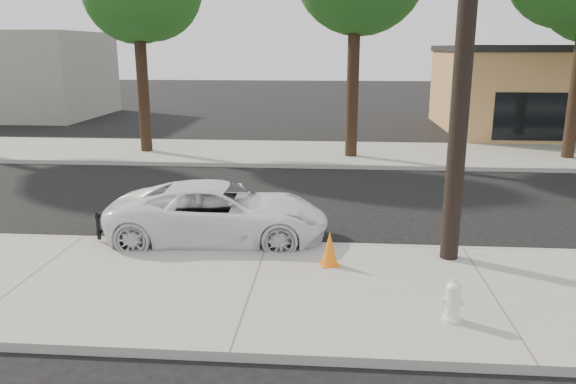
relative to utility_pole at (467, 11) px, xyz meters
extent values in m
plane|color=black|center=(-3.60, 2.70, -4.70)|extent=(120.00, 120.00, 0.00)
cube|color=gray|center=(-3.60, -1.60, -4.62)|extent=(90.00, 4.40, 0.15)
cube|color=gray|center=(-3.60, 11.20, -4.62)|extent=(90.00, 5.00, 0.15)
cube|color=#9E9B93|center=(-3.60, 0.60, -4.62)|extent=(90.00, 0.12, 0.16)
cylinder|color=black|center=(0.00, 0.00, -0.05)|extent=(0.34, 0.34, 9.00)
cylinder|color=black|center=(-9.60, 10.90, -2.42)|extent=(0.44, 0.44, 4.25)
sphere|color=#173F12|center=(-9.60, 10.90, 1.10)|extent=(4.20, 4.20, 4.20)
cylinder|color=black|center=(-1.60, 10.50, -2.17)|extent=(0.44, 0.44, 4.75)
cylinder|color=black|center=(6.40, 10.80, -2.35)|extent=(0.44, 0.44, 4.40)
imported|color=white|center=(-4.68, 0.98, -4.05)|extent=(4.77, 2.40, 1.30)
cylinder|color=white|center=(-0.46, -2.63, -4.52)|extent=(0.30, 0.30, 0.06)
cylinder|color=white|center=(-0.46, -2.63, -4.29)|extent=(0.22, 0.22, 0.51)
ellipsoid|color=white|center=(-0.46, -2.63, -4.02)|extent=(0.24, 0.24, 0.17)
cylinder|color=white|center=(-0.46, -2.63, -4.24)|extent=(0.33, 0.15, 0.10)
cylinder|color=white|center=(-0.46, -2.63, -4.24)|extent=(0.15, 0.19, 0.13)
cube|color=orange|center=(-2.30, -0.56, -4.54)|extent=(0.42, 0.42, 0.02)
cone|color=orange|center=(-2.30, -0.56, -4.22)|extent=(0.37, 0.37, 0.65)
camera|label=1|loc=(-2.28, -10.42, -0.61)|focal=35.00mm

